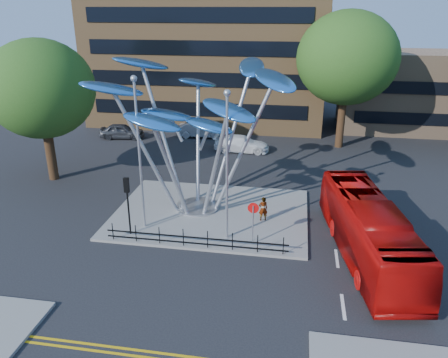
% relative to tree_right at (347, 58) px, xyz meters
% --- Properties ---
extents(ground, '(120.00, 120.00, 0.00)m').
position_rel_tree_right_xyz_m(ground, '(-8.00, -22.00, -8.04)').
color(ground, black).
rests_on(ground, ground).
extents(traffic_island, '(12.00, 9.00, 0.15)m').
position_rel_tree_right_xyz_m(traffic_island, '(-9.00, -16.00, -7.96)').
color(traffic_island, slate).
rests_on(traffic_island, ground).
extents(double_yellow_near, '(40.00, 0.12, 0.01)m').
position_rel_tree_right_xyz_m(double_yellow_near, '(-8.00, -28.00, -8.03)').
color(double_yellow_near, gold).
rests_on(double_yellow_near, ground).
extents(low_building_near, '(15.00, 8.00, 8.00)m').
position_rel_tree_right_xyz_m(low_building_near, '(8.00, 8.00, -4.04)').
color(low_building_near, '#9D7C5C').
rests_on(low_building_near, ground).
extents(tree_right, '(8.80, 8.80, 12.11)m').
position_rel_tree_right_xyz_m(tree_right, '(0.00, 0.00, 0.00)').
color(tree_right, black).
rests_on(tree_right, ground).
extents(tree_left, '(7.60, 7.60, 10.32)m').
position_rel_tree_right_xyz_m(tree_left, '(-22.00, -12.00, -1.24)').
color(tree_left, black).
rests_on(tree_left, ground).
extents(leaf_sculpture, '(12.72, 9.54, 9.51)m').
position_rel_tree_right_xyz_m(leaf_sculpture, '(-10.07, -15.32, -1.16)').
color(leaf_sculpture, '#9EA0A5').
rests_on(leaf_sculpture, traffic_island).
extents(street_lamp_left, '(0.36, 0.36, 8.80)m').
position_rel_tree_right_xyz_m(street_lamp_left, '(-12.50, -18.50, -2.68)').
color(street_lamp_left, '#9EA0A5').
rests_on(street_lamp_left, traffic_island).
extents(street_lamp_right, '(0.36, 0.36, 8.30)m').
position_rel_tree_right_xyz_m(street_lamp_right, '(-7.50, -19.00, -2.94)').
color(street_lamp_right, '#9EA0A5').
rests_on(street_lamp_right, traffic_island).
extents(traffic_light_island, '(0.28, 0.18, 3.42)m').
position_rel_tree_right_xyz_m(traffic_light_island, '(-13.00, -19.50, -5.42)').
color(traffic_light_island, black).
rests_on(traffic_light_island, traffic_island).
extents(no_entry_sign_island, '(0.60, 0.10, 2.45)m').
position_rel_tree_right_xyz_m(no_entry_sign_island, '(-6.00, -19.48, -6.22)').
color(no_entry_sign_island, '#9EA0A5').
rests_on(no_entry_sign_island, traffic_island).
extents(pedestrian_railing_front, '(10.00, 0.06, 1.00)m').
position_rel_tree_right_xyz_m(pedestrian_railing_front, '(-9.00, -20.30, -7.48)').
color(pedestrian_railing_front, black).
rests_on(pedestrian_railing_front, traffic_island).
extents(red_bus, '(4.40, 11.36, 3.09)m').
position_rel_tree_right_xyz_m(red_bus, '(-0.04, -19.45, -6.49)').
color(red_bus, '#AE0908').
rests_on(red_bus, ground).
extents(pedestrian, '(0.64, 0.51, 1.53)m').
position_rel_tree_right_xyz_m(pedestrian, '(-5.68, -16.57, -7.12)').
color(pedestrian, gray).
rests_on(pedestrian, traffic_island).
extents(parked_car_left, '(4.49, 2.31, 1.46)m').
position_rel_tree_right_xyz_m(parked_car_left, '(-21.05, -0.69, -7.31)').
color(parked_car_left, '#414449').
rests_on(parked_car_left, ground).
extents(parked_car_mid, '(4.99, 1.93, 1.62)m').
position_rel_tree_right_xyz_m(parked_car_mid, '(-13.28, 1.00, -7.23)').
color(parked_car_mid, '#A9ADB1').
rests_on(parked_car_mid, ground).
extents(parked_car_right, '(4.96, 2.04, 1.44)m').
position_rel_tree_right_xyz_m(parked_car_right, '(-8.78, -2.91, -7.32)').
color(parked_car_right, white).
rests_on(parked_car_right, ground).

